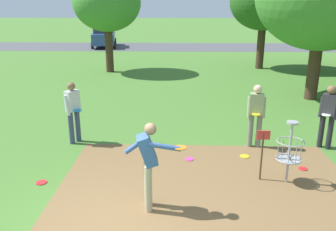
# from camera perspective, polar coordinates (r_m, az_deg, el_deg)

# --- Properties ---
(dirt_tee_pad) EXTENTS (6.31, 3.92, 0.01)m
(dirt_tee_pad) POSITION_cam_1_polar(r_m,az_deg,el_deg) (8.01, 6.14, -10.20)
(dirt_tee_pad) COLOR brown
(dirt_tee_pad) RESTS_ON ground
(disc_golf_basket) EXTENTS (0.98, 0.58, 1.39)m
(disc_golf_basket) POSITION_cam_1_polar(r_m,az_deg,el_deg) (7.98, 18.48, -5.24)
(disc_golf_basket) COLOR #9E9EA3
(disc_golf_basket) RESTS_ON ground
(player_foreground_watching) EXTENTS (0.47, 0.45, 1.71)m
(player_foreground_watching) POSITION_cam_1_polar(r_m,az_deg,el_deg) (10.16, 24.30, 0.31)
(player_foreground_watching) COLOR #232328
(player_foreground_watching) RESTS_ON ground
(player_throwing) EXTENTS (0.49, 0.43, 1.71)m
(player_throwing) POSITION_cam_1_polar(r_m,az_deg,el_deg) (9.62, 13.93, 0.48)
(player_throwing) COLOR slate
(player_throwing) RESTS_ON ground
(player_waiting_left) EXTENTS (1.15, 0.42, 1.71)m
(player_waiting_left) POSITION_cam_1_polar(r_m,az_deg,el_deg) (6.54, -3.14, -7.25)
(player_waiting_left) COLOR tan
(player_waiting_left) RESTS_ON ground
(player_waiting_right) EXTENTS (0.45, 0.47, 1.71)m
(player_waiting_right) POSITION_cam_1_polar(r_m,az_deg,el_deg) (9.97, -14.98, 1.00)
(player_waiting_right) COLOR #384260
(player_waiting_right) RESTS_ON ground
(frisbee_by_tee) EXTENTS (0.23, 0.23, 0.02)m
(frisbee_by_tee) POSITION_cam_1_polar(r_m,az_deg,el_deg) (8.31, -19.63, -10.09)
(frisbee_by_tee) COLOR red
(frisbee_by_tee) RESTS_ON ground
(frisbee_mid_grass) EXTENTS (0.24, 0.24, 0.02)m
(frisbee_mid_grass) POSITION_cam_1_polar(r_m,az_deg,el_deg) (9.27, 12.19, -6.41)
(frisbee_mid_grass) COLOR gold
(frisbee_mid_grass) RESTS_ON ground
(frisbee_far_left) EXTENTS (0.22, 0.22, 0.02)m
(frisbee_far_left) POSITION_cam_1_polar(r_m,az_deg,el_deg) (8.92, 3.42, -7.00)
(frisbee_far_left) COLOR #E53D99
(frisbee_far_left) RESTS_ON ground
(frisbee_scattered_a) EXTENTS (0.20, 0.20, 0.02)m
(frisbee_scattered_a) POSITION_cam_1_polar(r_m,az_deg,el_deg) (9.01, 20.83, -7.98)
(frisbee_scattered_a) COLOR red
(frisbee_scattered_a) RESTS_ON ground
(tree_mid_center) EXTENTS (3.80, 3.80, 5.38)m
(tree_mid_center) POSITION_cam_1_polar(r_m,az_deg,el_deg) (21.32, 15.17, 17.28)
(tree_mid_center) COLOR #422D1E
(tree_mid_center) RESTS_ON ground
(tree_mid_right) EXTENTS (3.56, 3.56, 5.13)m
(tree_mid_right) POSITION_cam_1_polar(r_m,az_deg,el_deg) (21.76, 23.80, 16.02)
(tree_mid_right) COLOR #422D1E
(tree_mid_right) RESTS_ON ground
(tree_far_center) EXTENTS (3.58, 3.58, 5.22)m
(tree_far_center) POSITION_cam_1_polar(r_m,az_deg,el_deg) (19.85, -9.78, 17.40)
(tree_far_center) COLOR #422D1E
(tree_far_center) RESTS_ON ground
(parking_lot_strip) EXTENTS (36.00, 6.00, 0.01)m
(parking_lot_strip) POSITION_cam_1_polar(r_m,az_deg,el_deg) (31.07, -0.33, 10.97)
(parking_lot_strip) COLOR #4C4C51
(parking_lot_strip) RESTS_ON ground
(parked_car_leftmost) EXTENTS (2.44, 4.42, 1.84)m
(parked_car_leftmost) POSITION_cam_1_polar(r_m,az_deg,el_deg) (31.48, -10.25, 12.46)
(parked_car_leftmost) COLOR #2D4784
(parked_car_leftmost) RESTS_ON ground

